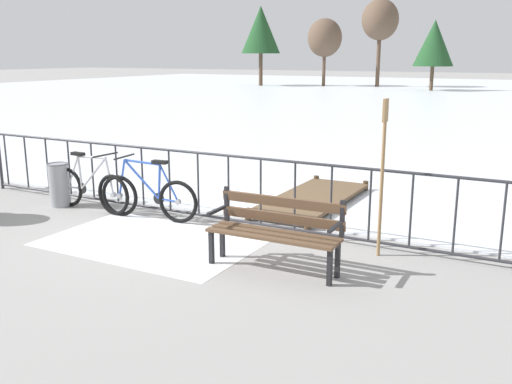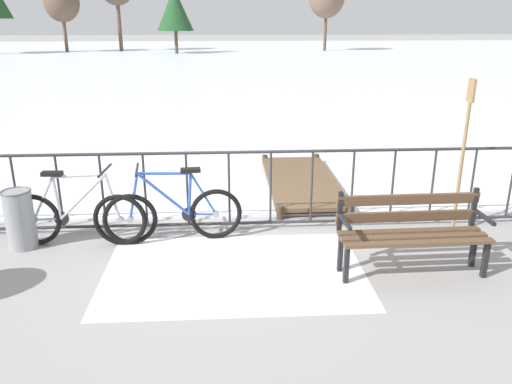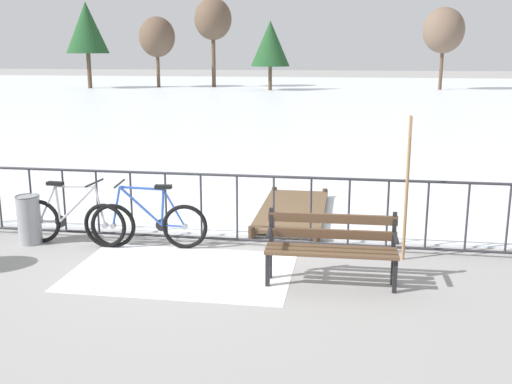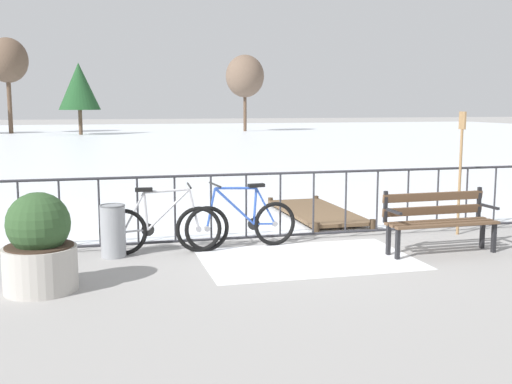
{
  "view_description": "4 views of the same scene",
  "coord_description": "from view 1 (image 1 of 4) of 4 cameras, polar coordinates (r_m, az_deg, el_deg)",
  "views": [
    {
      "loc": [
        4.82,
        -7.1,
        2.49
      ],
      "look_at": [
        1.23,
        -0.41,
        0.67
      ],
      "focal_mm": 40.2,
      "sensor_mm": 36.0,
      "label": 1
    },
    {
      "loc": [
        -0.03,
        -6.24,
        2.67
      ],
      "look_at": [
        0.35,
        -0.0,
        0.51
      ],
      "focal_mm": 35.61,
      "sensor_mm": 36.0,
      "label": 2
    },
    {
      "loc": [
        2.15,
        -8.38,
        2.82
      ],
      "look_at": [
        0.86,
        -0.26,
        0.88
      ],
      "focal_mm": 42.3,
      "sensor_mm": 36.0,
      "label": 3
    },
    {
      "loc": [
        -2.71,
        -9.0,
        2.1
      ],
      "look_at": [
        -0.45,
        -0.23,
        0.81
      ],
      "focal_mm": 43.51,
      "sensor_mm": 36.0,
      "label": 4
    }
  ],
  "objects": [
    {
      "name": "bicycle_near_railing",
      "position": [
        9.71,
        -16.2,
        0.34
      ],
      "size": [
        1.71,
        0.52,
        0.97
      ],
      "color": "black",
      "rests_on": "ground"
    },
    {
      "name": "park_bench",
      "position": [
        6.78,
        2.03,
        -3.47
      ],
      "size": [
        1.61,
        0.51,
        0.89
      ],
      "color": "brown",
      "rests_on": "ground"
    },
    {
      "name": "wooden_dock",
      "position": [
        9.78,
        5.65,
        -0.59
      ],
      "size": [
        1.1,
        2.84,
        0.2
      ],
      "color": "brown",
      "rests_on": "ground"
    },
    {
      "name": "snow_patch",
      "position": [
        7.99,
        -10.29,
        -4.84
      ],
      "size": [
        2.87,
        1.87,
        0.01
      ],
      "primitive_type": "cube",
      "color": "white",
      "rests_on": "ground"
    },
    {
      "name": "railing_fence",
      "position": [
        8.8,
        -5.77,
        0.76
      ],
      "size": [
        9.06,
        0.06,
        1.07
      ],
      "color": "#2D2D33",
      "rests_on": "ground"
    },
    {
      "name": "tree_east_mid",
      "position": [
        47.65,
        0.48,
        15.82
      ],
      "size": [
        3.13,
        3.13,
        6.29
      ],
      "color": "brown",
      "rests_on": "ground"
    },
    {
      "name": "ground_plane",
      "position": [
        8.94,
        -5.68,
        -2.75
      ],
      "size": [
        160.0,
        160.0,
        0.0
      ],
      "primitive_type": "plane",
      "color": "gray"
    },
    {
      "name": "oar_upright",
      "position": [
        7.21,
        12.48,
        2.37
      ],
      "size": [
        0.04,
        0.16,
        1.98
      ],
      "color": "#937047",
      "rests_on": "ground"
    },
    {
      "name": "trash_bin",
      "position": [
        10.16,
        -18.98,
        0.73
      ],
      "size": [
        0.35,
        0.35,
        0.73
      ],
      "color": "gray",
      "rests_on": "ground"
    },
    {
      "name": "tree_far_west",
      "position": [
        47.38,
        6.85,
        14.98
      ],
      "size": [
        2.72,
        2.72,
        5.29
      ],
      "color": "brown",
      "rests_on": "ground"
    },
    {
      "name": "frozen_pond",
      "position": [
        35.91,
        20.72,
        8.7
      ],
      "size": [
        80.0,
        56.0,
        0.03
      ],
      "primitive_type": "cube",
      "color": "silver",
      "rests_on": "ground"
    },
    {
      "name": "tree_centre",
      "position": [
        42.77,
        17.3,
        13.95
      ],
      "size": [
        2.77,
        2.77,
        4.84
      ],
      "color": "brown",
      "rests_on": "ground"
    },
    {
      "name": "bicycle_second",
      "position": [
        8.97,
        -10.66,
        -0.42
      ],
      "size": [
        1.71,
        0.52,
        0.97
      ],
      "color": "black",
      "rests_on": "ground"
    },
    {
      "name": "tree_far_east",
      "position": [
        47.03,
        12.25,
        16.36
      ],
      "size": [
        2.83,
        2.83,
        6.67
      ],
      "color": "brown",
      "rests_on": "ground"
    }
  ]
}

